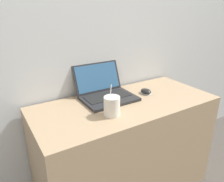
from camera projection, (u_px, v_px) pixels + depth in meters
wall_back at (101, 23)px, 1.56m from camera, size 7.00×0.04×2.50m
desk at (125, 148)px, 1.62m from camera, size 1.26×0.57×0.75m
laptop at (105, 91)px, 1.55m from camera, size 0.36×0.35×0.22m
drink_cup at (112, 106)px, 1.29m from camera, size 0.10×0.10×0.19m
computer_mouse at (146, 92)px, 1.63m from camera, size 0.07×0.09×0.04m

